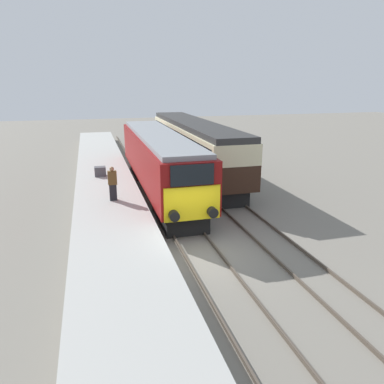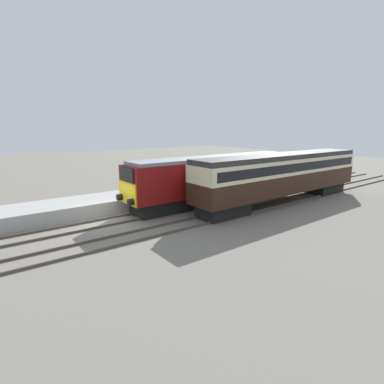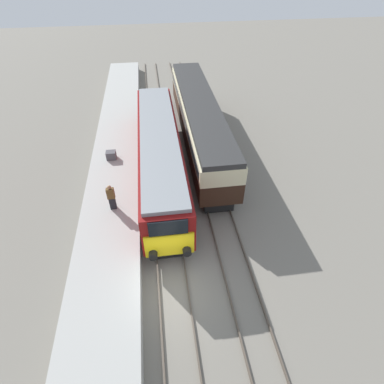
{
  "view_description": "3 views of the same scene",
  "coord_description": "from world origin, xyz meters",
  "px_view_note": "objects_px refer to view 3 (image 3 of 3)",
  "views": [
    {
      "loc": [
        -4.02,
        -13.11,
        6.78
      ],
      "look_at": [
        0.0,
        1.58,
        2.26
      ],
      "focal_mm": 35.0,
      "sensor_mm": 36.0,
      "label": 1
    },
    {
      "loc": [
        17.92,
        -6.69,
        5.99
      ],
      "look_at": [
        1.7,
        5.58,
        1.6
      ],
      "focal_mm": 28.0,
      "sensor_mm": 36.0,
      "label": 2
    },
    {
      "loc": [
        -0.21,
        -8.1,
        13.47
      ],
      "look_at": [
        1.7,
        5.58,
        1.6
      ],
      "focal_mm": 28.0,
      "sensor_mm": 36.0,
      "label": 3
    }
  ],
  "objects_px": {
    "person_on_platform": "(111,197)",
    "passenger_carriage": "(199,119)",
    "locomotive": "(160,153)",
    "luggage_crate": "(111,155)"
  },
  "relations": [
    {
      "from": "person_on_platform",
      "to": "passenger_carriage",
      "type": "bearing_deg",
      "value": 50.78
    },
    {
      "from": "locomotive",
      "to": "person_on_platform",
      "type": "relative_size",
      "value": 9.08
    },
    {
      "from": "person_on_platform",
      "to": "luggage_crate",
      "type": "bearing_deg",
      "value": 94.82
    },
    {
      "from": "locomotive",
      "to": "passenger_carriage",
      "type": "xyz_separation_m",
      "value": [
        3.4,
        4.17,
        0.27
      ]
    },
    {
      "from": "person_on_platform",
      "to": "locomotive",
      "type": "bearing_deg",
      "value": 50.74
    },
    {
      "from": "passenger_carriage",
      "to": "person_on_platform",
      "type": "relative_size",
      "value": 9.87
    },
    {
      "from": "passenger_carriage",
      "to": "luggage_crate",
      "type": "xyz_separation_m",
      "value": [
        -6.94,
        -2.53,
        -1.16
      ]
    },
    {
      "from": "passenger_carriage",
      "to": "luggage_crate",
      "type": "distance_m",
      "value": 7.48
    },
    {
      "from": "locomotive",
      "to": "person_on_platform",
      "type": "height_order",
      "value": "locomotive"
    },
    {
      "from": "locomotive",
      "to": "luggage_crate",
      "type": "distance_m",
      "value": 4.0
    }
  ]
}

